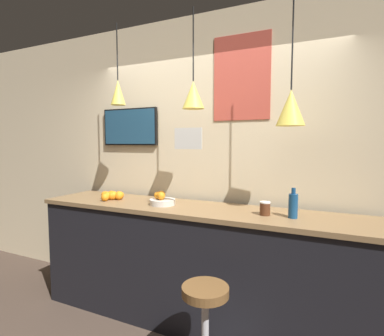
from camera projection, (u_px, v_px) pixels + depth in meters
back_wall at (210, 162)px, 3.02m from camera, size 8.00×0.06×2.90m
service_counter at (192, 265)px, 2.72m from camera, size 3.02×0.62×1.07m
bar_stool at (205, 330)px, 1.99m from camera, size 0.45×0.45×0.70m
fruit_bowl at (162, 200)px, 2.77m from camera, size 0.24×0.24×0.13m
orange_pile at (112, 195)px, 3.03m from camera, size 0.25×0.25×0.09m
juice_bottle at (293, 205)px, 2.28m from camera, size 0.07×0.07×0.23m
spread_jar at (265, 208)px, 2.37m from camera, size 0.08×0.08×0.11m
pendant_lamp_left at (118, 92)px, 2.95m from camera, size 0.15×0.15×0.79m
pendant_lamp_middle at (193, 95)px, 2.61m from camera, size 0.20×0.20×0.86m
pendant_lamp_right at (291, 107)px, 2.28m from camera, size 0.22×0.22×1.03m
mounted_tv at (130, 127)px, 3.34m from camera, size 0.70×0.04×0.41m
hanging_menu_board at (188, 138)px, 2.38m from camera, size 0.24×0.01×0.17m
wall_poster at (241, 77)px, 2.78m from camera, size 0.54×0.01×0.79m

